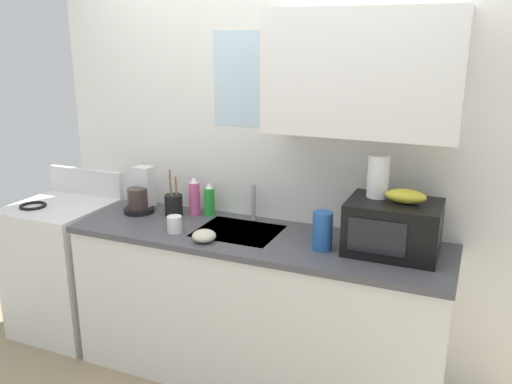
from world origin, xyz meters
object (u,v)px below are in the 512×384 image
dish_soap_bottle_pink (194,197)px  mug_white (175,224)px  banana_bunch (406,196)px  small_bowl (204,236)px  utensil_crock (174,204)px  cereal_canister (322,231)px  dish_soap_bottle_green (209,200)px  coffee_maker (141,195)px  microwave (393,227)px  stove_range (66,266)px  paper_towel_roll (378,176)px

dish_soap_bottle_pink → mug_white: size_ratio=2.49×
banana_bunch → small_bowl: 1.07m
utensil_crock → cereal_canister: bearing=-9.6°
banana_bunch → dish_soap_bottle_green: banana_bunch is taller
coffee_maker → cereal_canister: size_ratio=1.40×
dish_soap_bottle_green → dish_soap_bottle_pink: size_ratio=0.89×
microwave → stove_range: bearing=-178.8°
paper_towel_roll → dish_soap_bottle_green: bearing=174.2°
microwave → dish_soap_bottle_green: microwave is taller
coffee_maker → mug_white: (0.40, -0.25, -0.06)m
microwave → cereal_canister: size_ratio=2.29×
stove_range → paper_towel_roll: paper_towel_roll is taller
microwave → cereal_canister: bearing=-163.8°
mug_white → utensil_crock: (-0.17, 0.26, 0.02)m
mug_white → utensil_crock: 0.31m
stove_range → small_bowl: bearing=-9.7°
banana_bunch → cereal_canister: bearing=-165.6°
utensil_crock → paper_towel_roll: bearing=-0.9°
cereal_canister → small_bowl: cereal_canister is taller
dish_soap_bottle_pink → small_bowl: dish_soap_bottle_pink is taller
stove_range → cereal_canister: cereal_canister is taller
small_bowl → stove_range: bearing=170.3°
microwave → mug_white: (-1.17, -0.19, -0.09)m
coffee_maker → utensil_crock: (0.23, 0.01, -0.03)m
stove_range → banana_bunch: size_ratio=5.40×
banana_bunch → dish_soap_bottle_pink: size_ratio=0.85×
paper_towel_roll → utensil_crock: size_ratio=0.76×
stove_range → dish_soap_bottle_green: size_ratio=5.16×
coffee_maker → small_bowl: coffee_maker is taller
dish_soap_bottle_green → paper_towel_roll: bearing=-5.8°
microwave → banana_bunch: bearing=1.8°
mug_white → utensil_crock: utensil_crock is taller
cereal_canister → mug_white: size_ratio=2.11×
cereal_canister → small_bowl: 0.64m
banana_bunch → coffee_maker: 1.63m
small_bowl → utensil_crock: bearing=140.3°
paper_towel_roll → cereal_canister: size_ratio=1.10×
coffee_maker → microwave: bearing=-2.2°
dish_soap_bottle_pink → mug_white: (0.06, -0.33, -0.06)m
microwave → paper_towel_roll: (-0.10, 0.05, 0.24)m
stove_range → coffee_maker: coffee_maker is taller
dish_soap_bottle_pink → banana_bunch: bearing=-6.2°
dish_soap_bottle_green → small_bowl: size_ratio=1.61×
dish_soap_bottle_pink → utensil_crock: 0.14m
dish_soap_bottle_green → utensil_crock: size_ratio=0.73×
dish_soap_bottle_pink → dish_soap_bottle_green: bearing=8.9°
microwave → dish_soap_bottle_pink: bearing=173.5°
dish_soap_bottle_pink → utensil_crock: utensil_crock is taller
microwave → dish_soap_bottle_pink: (-1.23, 0.14, -0.02)m
microwave → small_bowl: (-0.95, -0.25, -0.10)m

